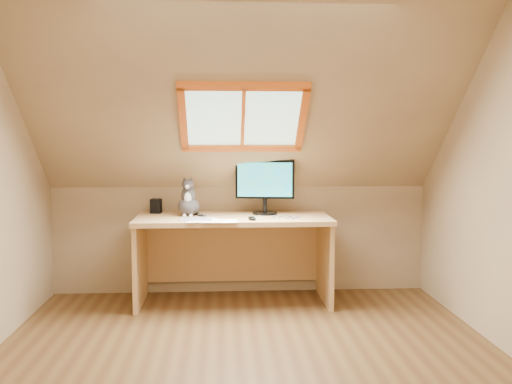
{
  "coord_description": "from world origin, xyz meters",
  "views": [
    {
      "loc": [
        -0.17,
        -3.58,
        1.46
      ],
      "look_at": [
        0.1,
        1.0,
        1.02
      ],
      "focal_mm": 40.0,
      "sensor_mm": 36.0,
      "label": 1
    }
  ],
  "objects": [
    {
      "name": "room_shell",
      "position": [
        0.0,
        -0.09,
        1.43
      ],
      "size": [
        3.52,
        3.52,
        2.41
      ],
      "color": "tan",
      "rests_on": "ground"
    },
    {
      "name": "cables",
      "position": [
        0.28,
        1.26,
        0.78
      ],
      "size": [
        0.51,
        0.26,
        0.01
      ],
      "color": "silver",
      "rests_on": "desk"
    },
    {
      "name": "desk_speaker",
      "position": [
        -0.78,
        1.63,
        0.84
      ],
      "size": [
        0.11,
        0.11,
        0.13
      ],
      "primitive_type": "cube",
      "rotation": [
        0.0,
        0.0,
        -0.19
      ],
      "color": "black",
      "rests_on": "desk"
    },
    {
      "name": "desk",
      "position": [
        -0.07,
        1.45,
        0.54
      ],
      "size": [
        1.7,
        0.74,
        0.77
      ],
      "color": "tan",
      "rests_on": "ground"
    },
    {
      "name": "mouse",
      "position": [
        0.08,
        1.14,
        0.79
      ],
      "size": [
        0.09,
        0.12,
        0.03
      ],
      "primitive_type": "ellipsoid",
      "rotation": [
        0.0,
        0.0,
        0.41
      ],
      "color": "black",
      "rests_on": "desk"
    },
    {
      "name": "graphics_tablet",
      "position": [
        -0.39,
        1.18,
        0.78
      ],
      "size": [
        0.27,
        0.2,
        0.01
      ],
      "primitive_type": "cube",
      "rotation": [
        0.0,
        0.0,
        0.04
      ],
      "color": "#B2B2B7",
      "rests_on": "desk"
    },
    {
      "name": "ground",
      "position": [
        0.0,
        0.0,
        0.0
      ],
      "size": [
        3.5,
        3.5,
        0.0
      ],
      "primitive_type": "plane",
      "color": "brown",
      "rests_on": "ground"
    },
    {
      "name": "papers",
      "position": [
        -0.27,
        1.12,
        0.78
      ],
      "size": [
        0.35,
        0.3,
        0.01
      ],
      "color": "white",
      "rests_on": "desk"
    },
    {
      "name": "monitor",
      "position": [
        0.21,
        1.49,
        1.05
      ],
      "size": [
        0.53,
        0.22,
        0.49
      ],
      "color": "black",
      "rests_on": "desk"
    },
    {
      "name": "cat",
      "position": [
        -0.47,
        1.44,
        0.9
      ],
      "size": [
        0.2,
        0.24,
        0.36
      ],
      "color": "#47413F",
      "rests_on": "desk"
    }
  ]
}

